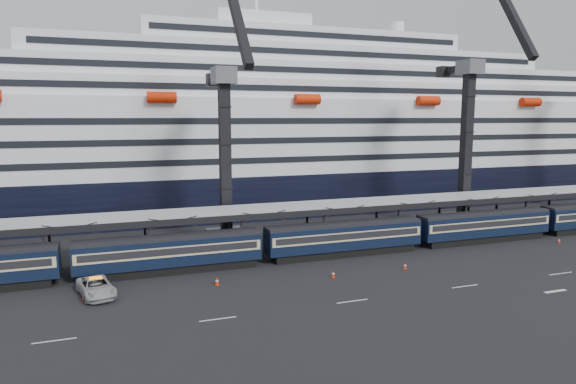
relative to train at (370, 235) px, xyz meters
name	(u,v)px	position (x,y,z in m)	size (l,w,h in m)	color
ground	(456,272)	(4.65, -10.00, -2.20)	(260.00, 260.00, 0.00)	black
lane_markings	(557,279)	(12.80, -15.23, -2.19)	(111.00, 4.27, 0.02)	beige
train	(370,235)	(0.00, 0.00, 0.00)	(133.05, 3.00, 4.05)	black
canopy	(388,202)	(4.65, 4.00, 3.05)	(130.00, 6.25, 5.53)	#94979C
cruise_ship	(294,138)	(3.57, 35.99, 10.14)	(214.09, 28.84, 34.00)	black
crane_dark_near	(226,151)	(-15.35, 8.59, 9.73)	(4.50, 17.75, 35.08)	#52555A
crane_dark_mid	(469,136)	(19.65, 7.59, 11.16)	(4.50, 18.24, 39.64)	#52555A
pickup_truck	(96,287)	(-30.57, -4.96, -1.39)	(2.70, 5.85, 1.63)	#A3A4AA
traffic_cone_a	(84,295)	(-31.60, -5.53, -1.84)	(0.37, 0.37, 0.74)	red
traffic_cone_b	(217,281)	(-19.65, -5.61, -1.81)	(0.40, 0.40, 0.80)	red
traffic_cone_c	(333,274)	(-8.11, -7.26, -1.83)	(0.38, 0.38, 0.76)	red
traffic_cone_d	(405,266)	(0.36, -7.14, -1.85)	(0.36, 0.36, 0.71)	red
traffic_cone_e	(559,241)	(25.25, -3.99, -1.85)	(0.35, 0.35, 0.70)	red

